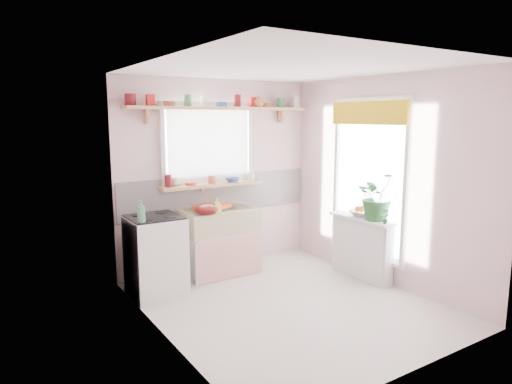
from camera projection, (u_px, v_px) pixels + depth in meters
room at (291, 168)px, 5.80m from camera, size 3.20×3.20×3.20m
sink_unit at (220, 241)px, 5.88m from camera, size 0.95×0.65×1.11m
cooker at (156, 255)px, 5.17m from camera, size 0.58×0.58×0.93m
radiator_ledge at (362, 246)px, 5.75m from camera, size 0.22×0.95×0.78m
windowsill at (212, 185)px, 5.92m from camera, size 1.40×0.22×0.04m
pine_shelf at (222, 108)px, 5.83m from camera, size 2.52×0.24×0.04m
shelf_crockery at (222, 102)px, 5.82m from camera, size 2.47×0.11×0.12m
sill_crockery at (212, 179)px, 5.91m from camera, size 1.35×0.11×0.12m
dish_tray at (212, 206)px, 5.88m from camera, size 0.52×0.46×0.04m
colander at (206, 209)px, 5.49m from camera, size 0.36×0.36×0.13m
jade_plant at (378, 196)px, 5.50m from camera, size 0.60×0.54×0.59m
fruit_bowl at (362, 213)px, 5.75m from camera, size 0.29×0.29×0.07m
herb_pot at (385, 216)px, 5.31m from camera, size 0.12×0.10×0.20m
soap_bottle_sink at (217, 205)px, 5.57m from camera, size 0.09×0.09×0.19m
sill_cup at (175, 181)px, 5.70m from camera, size 0.18×0.18×0.11m
sill_bowl at (233, 180)px, 6.01m from camera, size 0.21×0.21×0.06m
shelf_vase at (259, 102)px, 6.05m from camera, size 0.16×0.16×0.14m
cooker_bottle at (141, 212)px, 4.78m from camera, size 0.10×0.10×0.23m
fruit at (362, 209)px, 5.75m from camera, size 0.20×0.14×0.10m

